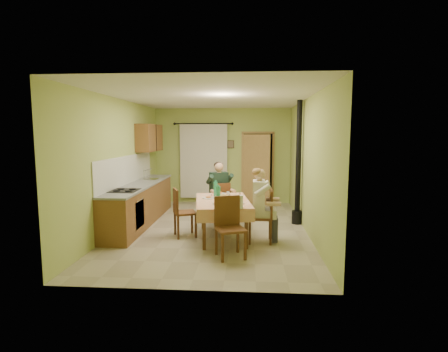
# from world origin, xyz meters

# --- Properties ---
(floor) EXTENTS (4.00, 6.00, 0.01)m
(floor) POSITION_xyz_m (0.00, 0.00, 0.00)
(floor) COLOR tan
(floor) RESTS_ON ground
(room_shell) EXTENTS (4.04, 6.04, 2.82)m
(room_shell) POSITION_xyz_m (0.00, 0.00, 1.82)
(room_shell) COLOR #ADC062
(room_shell) RESTS_ON ground
(kitchen_run) EXTENTS (0.64, 3.64, 1.56)m
(kitchen_run) POSITION_xyz_m (-1.71, 0.40, 0.48)
(kitchen_run) COLOR brown
(kitchen_run) RESTS_ON ground
(upper_cabinets) EXTENTS (0.35, 1.40, 0.70)m
(upper_cabinets) POSITION_xyz_m (-1.82, 1.70, 1.95)
(upper_cabinets) COLOR brown
(upper_cabinets) RESTS_ON room_shell
(curtain) EXTENTS (1.70, 0.07, 2.22)m
(curtain) POSITION_xyz_m (-0.55, 2.90, 1.26)
(curtain) COLOR black
(curtain) RESTS_ON ground
(doorway) EXTENTS (0.96, 0.39, 2.15)m
(doorway) POSITION_xyz_m (1.03, 2.89, 1.05)
(doorway) COLOR black
(doorway) RESTS_ON ground
(dining_table) EXTENTS (1.26, 1.83, 0.76)m
(dining_table) POSITION_xyz_m (0.27, -0.61, 0.38)
(dining_table) COLOR tan
(dining_table) RESTS_ON ground
(tableware) EXTENTS (0.86, 1.61, 0.33)m
(tableware) POSITION_xyz_m (0.30, -0.71, 0.83)
(tableware) COLOR white
(tableware) RESTS_ON dining_table
(chair_far) EXTENTS (0.53, 0.53, 0.95)m
(chair_far) POSITION_xyz_m (0.12, 0.50, 0.29)
(chair_far) COLOR #583218
(chair_far) RESTS_ON ground
(chair_near) EXTENTS (0.57, 0.57, 1.01)m
(chair_near) POSITION_xyz_m (0.48, -1.71, 0.29)
(chair_near) COLOR #583218
(chair_near) RESTS_ON ground
(chair_right) EXTENTS (0.46, 0.46, 1.01)m
(chair_right) POSITION_xyz_m (1.02, -0.84, 0.29)
(chair_right) COLOR #583218
(chair_right) RESTS_ON ground
(chair_left) EXTENTS (0.54, 0.54, 0.97)m
(chair_left) POSITION_xyz_m (-0.50, -0.57, 0.29)
(chair_left) COLOR #583218
(chair_left) RESTS_ON ground
(man_far) EXTENTS (0.65, 0.61, 1.39)m
(man_far) POSITION_xyz_m (0.11, 0.52, 0.88)
(man_far) COLOR #192D23
(man_far) RESTS_ON chair_far
(man_right) EXTENTS (0.47, 0.59, 1.39)m
(man_right) POSITION_xyz_m (1.01, -0.84, 0.88)
(man_right) COLOR silver
(man_right) RESTS_ON chair_right
(stove_flue) EXTENTS (0.24, 0.24, 2.80)m
(stove_flue) POSITION_xyz_m (1.90, 0.60, 1.02)
(stove_flue) COLOR black
(stove_flue) RESTS_ON ground
(picture_back) EXTENTS (0.19, 0.03, 0.23)m
(picture_back) POSITION_xyz_m (0.25, 2.97, 1.75)
(picture_back) COLOR black
(picture_back) RESTS_ON room_shell
(picture_right) EXTENTS (0.03, 0.31, 0.21)m
(picture_right) POSITION_xyz_m (1.97, 1.20, 1.85)
(picture_right) COLOR brown
(picture_right) RESTS_ON room_shell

